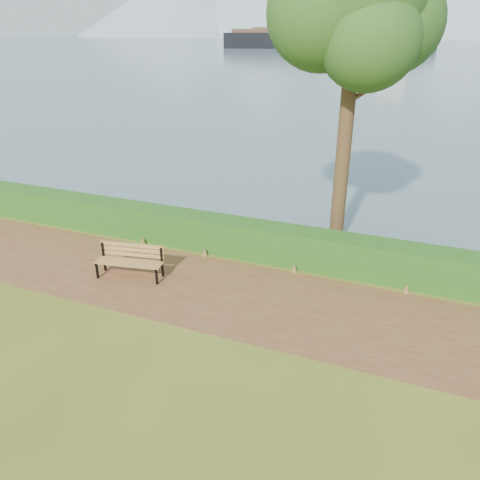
% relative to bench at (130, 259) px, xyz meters
% --- Properties ---
extents(ground, '(140.00, 140.00, 0.00)m').
position_rel_bench_xyz_m(ground, '(2.37, -0.21, -0.51)').
color(ground, '#505C1A').
rests_on(ground, ground).
extents(path, '(40.00, 3.40, 0.01)m').
position_rel_bench_xyz_m(path, '(2.37, 0.09, -0.51)').
color(path, brown).
rests_on(path, ground).
extents(hedge, '(32.00, 0.85, 1.00)m').
position_rel_bench_xyz_m(hedge, '(2.37, 2.39, -0.01)').
color(hedge, '#154112').
rests_on(hedge, ground).
extents(water, '(700.00, 510.00, 0.00)m').
position_rel_bench_xyz_m(water, '(2.37, 259.79, -0.51)').
color(water, slate).
rests_on(water, ground).
extents(bench, '(1.83, 0.83, 0.89)m').
position_rel_bench_xyz_m(bench, '(0.00, 0.00, 0.00)').
color(bench, black).
rests_on(bench, ground).
extents(tree, '(4.36, 3.73, 8.87)m').
position_rel_bench_xyz_m(tree, '(4.61, 4.13, 6.08)').
color(tree, '#3D2A19').
rests_on(tree, ground).
extents(cargo_ship, '(70.07, 23.29, 21.02)m').
position_rel_bench_xyz_m(cargo_ship, '(-27.88, 161.22, 2.62)').
color(cargo_ship, black).
rests_on(cargo_ship, ground).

